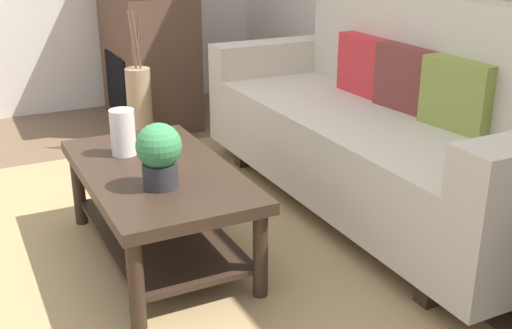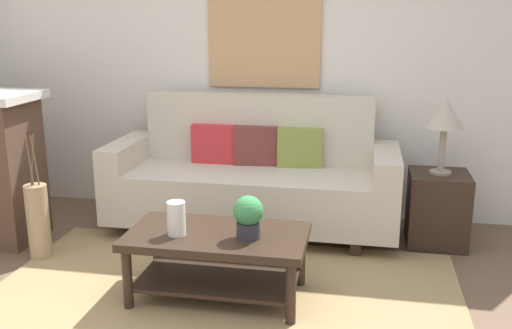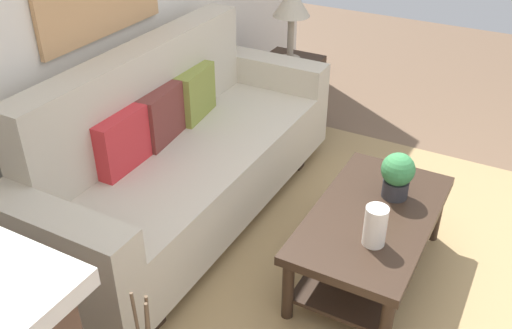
{
  "view_description": "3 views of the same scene",
  "coord_description": "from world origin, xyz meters",
  "px_view_note": "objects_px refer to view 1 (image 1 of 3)",
  "views": [
    {
      "loc": [
        2.41,
        -0.27,
        1.4
      ],
      "look_at": [
        0.18,
        0.85,
        0.45
      ],
      "focal_mm": 44.32,
      "sensor_mm": 36.0,
      "label": 1
    },
    {
      "loc": [
        0.82,
        -2.71,
        1.72
      ],
      "look_at": [
        0.07,
        1.23,
        0.67
      ],
      "focal_mm": 40.37,
      "sensor_mm": 36.0,
      "label": 2
    },
    {
      "loc": [
        -2.41,
        -0.12,
        2.21
      ],
      "look_at": [
        -0.16,
        1.1,
        0.62
      ],
      "focal_mm": 39.86,
      "sensor_mm": 36.0,
      "label": 3
    }
  ],
  "objects_px": {
    "couch": "(384,129)",
    "throw_pillow_olive": "(459,94)",
    "fireplace": "(148,43)",
    "throw_pillow_maroon": "(408,78)",
    "floor_vase": "(140,111)",
    "throw_pillow_crimson": "(365,65)",
    "potted_plant_tabletop": "(159,153)",
    "tabletop_vase": "(123,132)",
    "coffee_table": "(158,193)"
  },
  "relations": [
    {
      "from": "floor_vase",
      "to": "couch",
      "type": "bearing_deg",
      "value": 31.51
    },
    {
      "from": "couch",
      "to": "fireplace",
      "type": "xyz_separation_m",
      "value": [
        -2.07,
        -0.59,
        0.16
      ]
    },
    {
      "from": "couch",
      "to": "throw_pillow_olive",
      "type": "xyz_separation_m",
      "value": [
        0.36,
        0.13,
        0.25
      ]
    },
    {
      "from": "floor_vase",
      "to": "tabletop_vase",
      "type": "bearing_deg",
      "value": -19.39
    },
    {
      "from": "throw_pillow_crimson",
      "to": "floor_vase",
      "type": "relative_size",
      "value": 0.65
    },
    {
      "from": "throw_pillow_crimson",
      "to": "fireplace",
      "type": "height_order",
      "value": "fireplace"
    },
    {
      "from": "throw_pillow_maroon",
      "to": "coffee_table",
      "type": "distance_m",
      "value": 1.38
    },
    {
      "from": "coffee_table",
      "to": "floor_vase",
      "type": "height_order",
      "value": "floor_vase"
    },
    {
      "from": "throw_pillow_crimson",
      "to": "tabletop_vase",
      "type": "bearing_deg",
      "value": -84.36
    },
    {
      "from": "coffee_table",
      "to": "tabletop_vase",
      "type": "distance_m",
      "value": 0.33
    },
    {
      "from": "potted_plant_tabletop",
      "to": "fireplace",
      "type": "distance_m",
      "value": 2.38
    },
    {
      "from": "throw_pillow_crimson",
      "to": "fireplace",
      "type": "bearing_deg",
      "value": -157.42
    },
    {
      "from": "throw_pillow_olive",
      "to": "throw_pillow_maroon",
      "type": "bearing_deg",
      "value": 180.0
    },
    {
      "from": "throw_pillow_maroon",
      "to": "throw_pillow_olive",
      "type": "relative_size",
      "value": 1.0
    },
    {
      "from": "fireplace",
      "to": "floor_vase",
      "type": "xyz_separation_m",
      "value": [
        0.66,
        -0.28,
        -0.31
      ]
    },
    {
      "from": "throw_pillow_olive",
      "to": "floor_vase",
      "type": "height_order",
      "value": "throw_pillow_olive"
    },
    {
      "from": "couch",
      "to": "throw_pillow_olive",
      "type": "relative_size",
      "value": 6.36
    },
    {
      "from": "throw_pillow_maroon",
      "to": "throw_pillow_olive",
      "type": "distance_m",
      "value": 0.36
    },
    {
      "from": "throw_pillow_crimson",
      "to": "throw_pillow_olive",
      "type": "height_order",
      "value": "same"
    },
    {
      "from": "potted_plant_tabletop",
      "to": "throw_pillow_olive",
      "type": "bearing_deg",
      "value": 84.06
    },
    {
      "from": "throw_pillow_crimson",
      "to": "throw_pillow_maroon",
      "type": "relative_size",
      "value": 1.0
    },
    {
      "from": "couch",
      "to": "floor_vase",
      "type": "height_order",
      "value": "couch"
    },
    {
      "from": "floor_vase",
      "to": "throw_pillow_olive",
      "type": "bearing_deg",
      "value": 29.22
    },
    {
      "from": "tabletop_vase",
      "to": "fireplace",
      "type": "xyz_separation_m",
      "value": [
        -1.85,
        0.7,
        0.05
      ]
    },
    {
      "from": "coffee_table",
      "to": "potted_plant_tabletop",
      "type": "relative_size",
      "value": 4.2
    },
    {
      "from": "throw_pillow_olive",
      "to": "potted_plant_tabletop",
      "type": "xyz_separation_m",
      "value": [
        -0.14,
        -1.38,
        -0.11
      ]
    },
    {
      "from": "throw_pillow_maroon",
      "to": "fireplace",
      "type": "distance_m",
      "value": 2.19
    },
    {
      "from": "couch",
      "to": "potted_plant_tabletop",
      "type": "height_order",
      "value": "couch"
    },
    {
      "from": "throw_pillow_crimson",
      "to": "coffee_table",
      "type": "relative_size",
      "value": 0.33
    },
    {
      "from": "couch",
      "to": "coffee_table",
      "type": "bearing_deg",
      "value": -89.46
    },
    {
      "from": "throw_pillow_crimson",
      "to": "coffee_table",
      "type": "xyz_separation_m",
      "value": [
        0.37,
        -1.33,
        -0.37
      ]
    },
    {
      "from": "coffee_table",
      "to": "couch",
      "type": "bearing_deg",
      "value": 90.54
    },
    {
      "from": "throw_pillow_maroon",
      "to": "coffee_table",
      "type": "xyz_separation_m",
      "value": [
        0.01,
        -1.33,
        -0.37
      ]
    },
    {
      "from": "couch",
      "to": "throw_pillow_maroon",
      "type": "xyz_separation_m",
      "value": [
        0.0,
        0.13,
        0.25
      ]
    },
    {
      "from": "throw_pillow_olive",
      "to": "coffee_table",
      "type": "bearing_deg",
      "value": -104.64
    },
    {
      "from": "throw_pillow_olive",
      "to": "potted_plant_tabletop",
      "type": "bearing_deg",
      "value": -95.94
    },
    {
      "from": "couch",
      "to": "floor_vase",
      "type": "xyz_separation_m",
      "value": [
        -1.41,
        -0.86,
        -0.15
      ]
    },
    {
      "from": "throw_pillow_maroon",
      "to": "potted_plant_tabletop",
      "type": "distance_m",
      "value": 1.4
    },
    {
      "from": "tabletop_vase",
      "to": "coffee_table",
      "type": "bearing_deg",
      "value": 17.92
    },
    {
      "from": "tabletop_vase",
      "to": "fireplace",
      "type": "relative_size",
      "value": 0.18
    },
    {
      "from": "floor_vase",
      "to": "fireplace",
      "type": "bearing_deg",
      "value": 157.2
    },
    {
      "from": "coffee_table",
      "to": "potted_plant_tabletop",
      "type": "bearing_deg",
      "value": -13.12
    },
    {
      "from": "fireplace",
      "to": "throw_pillow_olive",
      "type": "bearing_deg",
      "value": 16.32
    },
    {
      "from": "coffee_table",
      "to": "potted_plant_tabletop",
      "type": "xyz_separation_m",
      "value": [
        0.2,
        -0.05,
        0.26
      ]
    },
    {
      "from": "throw_pillow_maroon",
      "to": "potted_plant_tabletop",
      "type": "bearing_deg",
      "value": -81.12
    },
    {
      "from": "tabletop_vase",
      "to": "throw_pillow_crimson",
      "type": "bearing_deg",
      "value": 95.64
    },
    {
      "from": "throw_pillow_maroon",
      "to": "fireplace",
      "type": "relative_size",
      "value": 0.31
    },
    {
      "from": "potted_plant_tabletop",
      "to": "fireplace",
      "type": "bearing_deg",
      "value": 163.69
    },
    {
      "from": "throw_pillow_olive",
      "to": "coffee_table",
      "type": "xyz_separation_m",
      "value": [
        -0.35,
        -1.33,
        -0.37
      ]
    },
    {
      "from": "tabletop_vase",
      "to": "potted_plant_tabletop",
      "type": "distance_m",
      "value": 0.44
    }
  ]
}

